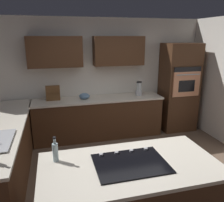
% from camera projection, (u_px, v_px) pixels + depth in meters
% --- Properties ---
extents(ground_plane, '(14.00, 14.00, 0.00)m').
position_uv_depth(ground_plane, '(126.00, 179.00, 3.64)').
color(ground_plane, brown).
extents(wall_back, '(6.00, 0.44, 2.60)m').
position_uv_depth(wall_back, '(97.00, 71.00, 5.13)').
color(wall_back, white).
rests_on(wall_back, ground).
extents(lower_cabinets_back, '(2.80, 0.60, 0.86)m').
position_uv_depth(lower_cabinets_back, '(99.00, 118.00, 5.09)').
color(lower_cabinets_back, '#472B19').
rests_on(lower_cabinets_back, ground).
extents(countertop_back, '(2.84, 0.64, 0.04)m').
position_uv_depth(countertop_back, '(98.00, 99.00, 4.97)').
color(countertop_back, silver).
rests_on(countertop_back, lower_cabinets_back).
extents(lower_cabinets_side, '(0.60, 2.90, 0.86)m').
position_uv_depth(lower_cabinets_side, '(6.00, 153.00, 3.59)').
color(lower_cabinets_side, '#472B19').
rests_on(lower_cabinets_side, ground).
extents(countertop_side, '(0.64, 2.94, 0.04)m').
position_uv_depth(countertop_side, '(3.00, 126.00, 3.46)').
color(countertop_side, silver).
rests_on(countertop_side, lower_cabinets_side).
extents(island_base, '(1.83, 0.90, 0.86)m').
position_uv_depth(island_base, '(130.00, 201.00, 2.54)').
color(island_base, '#472B19').
rests_on(island_base, ground).
extents(island_top, '(1.91, 0.98, 0.04)m').
position_uv_depth(island_top, '(130.00, 166.00, 2.41)').
color(island_top, silver).
rests_on(island_top, island_base).
extents(wall_oven, '(0.80, 0.66, 2.06)m').
position_uv_depth(wall_oven, '(179.00, 88.00, 5.40)').
color(wall_oven, '#472B19').
rests_on(wall_oven, ground).
extents(cooktop, '(0.76, 0.56, 0.03)m').
position_uv_depth(cooktop, '(130.00, 163.00, 2.41)').
color(cooktop, black).
rests_on(cooktop, island_top).
extents(blender, '(0.15, 0.15, 0.32)m').
position_uv_depth(blender, '(139.00, 89.00, 5.18)').
color(blender, silver).
rests_on(blender, countertop_back).
extents(mixing_bowl, '(0.23, 0.23, 0.13)m').
position_uv_depth(mixing_bowl, '(84.00, 96.00, 4.89)').
color(mixing_bowl, '#668CB2').
rests_on(mixing_bowl, countertop_back).
extents(spice_rack, '(0.29, 0.11, 0.31)m').
position_uv_depth(spice_rack, '(53.00, 93.00, 4.77)').
color(spice_rack, brown).
rests_on(spice_rack, countertop_back).
extents(oil_bottle, '(0.06, 0.06, 0.28)m').
position_uv_depth(oil_bottle, '(55.00, 152.00, 2.43)').
color(oil_bottle, silver).
rests_on(oil_bottle, island_top).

